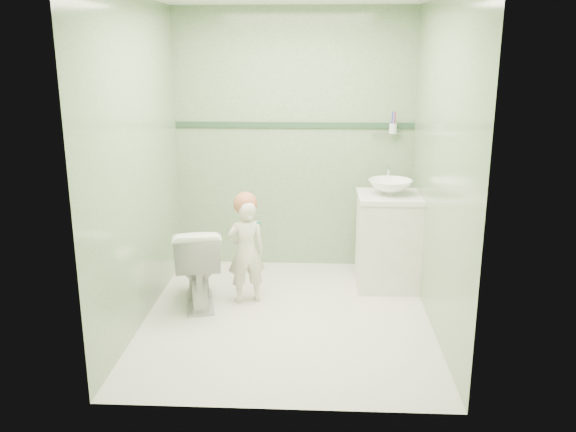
{
  "coord_description": "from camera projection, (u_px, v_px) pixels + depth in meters",
  "views": [
    {
      "loc": [
        0.22,
        -4.32,
        2.01
      ],
      "look_at": [
        0.0,
        0.15,
        0.78
      ],
      "focal_mm": 37.59,
      "sensor_mm": 36.0,
      "label": 1
    }
  ],
  "objects": [
    {
      "name": "trim_stripe",
      "position": [
        294.0,
        125.0,
        5.54
      ],
      "size": [
        2.2,
        0.02,
        0.05
      ],
      "primitive_type": "cube",
      "color": "#2A4A32",
      "rests_on": "room_shell"
    },
    {
      "name": "counter",
      "position": [
        390.0,
        197.0,
        5.12
      ],
      "size": [
        0.54,
        0.52,
        0.04
      ],
      "primitive_type": "cube",
      "color": "white",
      "rests_on": "vanity"
    },
    {
      "name": "basin",
      "position": [
        390.0,
        187.0,
        5.1
      ],
      "size": [
        0.37,
        0.37,
        0.13
      ],
      "primitive_type": "imported",
      "color": "white",
      "rests_on": "counter"
    },
    {
      "name": "toddler",
      "position": [
        246.0,
        252.0,
        4.9
      ],
      "size": [
        0.37,
        0.3,
        0.86
      ],
      "primitive_type": "imported",
      "rotation": [
        0.0,
        0.0,
        3.49
      ],
      "color": "beige",
      "rests_on": "ground"
    },
    {
      "name": "room_shell",
      "position": [
        287.0,
        166.0,
        4.39
      ],
      "size": [
        2.5,
        2.54,
        2.4
      ],
      "color": "gray",
      "rests_on": "ground"
    },
    {
      "name": "vanity",
      "position": [
        388.0,
        243.0,
        5.23
      ],
      "size": [
        0.52,
        0.5,
        0.8
      ],
      "primitive_type": "cube",
      "color": "silver",
      "rests_on": "ground"
    },
    {
      "name": "teal_toothbrush",
      "position": [
        258.0,
        222.0,
        4.73
      ],
      "size": [
        0.1,
        0.14,
        0.08
      ],
      "color": "#0B8574",
      "rests_on": "toddler"
    },
    {
      "name": "toilet",
      "position": [
        197.0,
        265.0,
        4.88
      ],
      "size": [
        0.51,
        0.72,
        0.67
      ],
      "primitive_type": "imported",
      "rotation": [
        0.0,
        0.0,
        3.36
      ],
      "color": "white",
      "rests_on": "ground"
    },
    {
      "name": "faucet",
      "position": [
        388.0,
        174.0,
        5.26
      ],
      "size": [
        0.03,
        0.13,
        0.18
      ],
      "color": "silver",
      "rests_on": "counter"
    },
    {
      "name": "hair_cap",
      "position": [
        245.0,
        204.0,
        4.81
      ],
      "size": [
        0.19,
        0.19,
        0.19
      ],
      "primitive_type": "sphere",
      "color": "#B46543",
      "rests_on": "toddler"
    },
    {
      "name": "ground",
      "position": [
        287.0,
        317.0,
        4.7
      ],
      "size": [
        2.5,
        2.5,
        0.0
      ],
      "primitive_type": "plane",
      "color": "silver",
      "rests_on": "ground"
    },
    {
      "name": "cup_holder",
      "position": [
        392.0,
        128.0,
        5.45
      ],
      "size": [
        0.26,
        0.07,
        0.21
      ],
      "color": "silver",
      "rests_on": "room_shell"
    }
  ]
}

